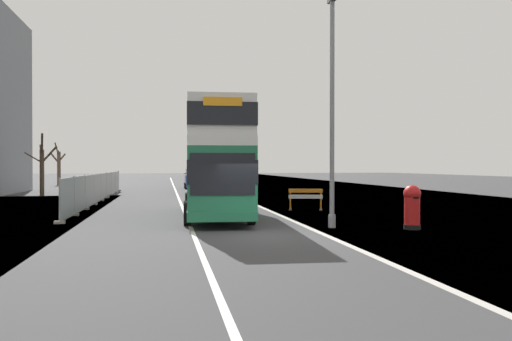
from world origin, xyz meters
name	(u,v)px	position (x,y,z in m)	size (l,w,h in m)	color
ground	(274,237)	(0.57, 0.09, -0.05)	(140.00, 280.00, 0.10)	#38383A
double_decker_bus	(216,159)	(-0.81, 6.66, 2.72)	(3.23, 10.78, 5.11)	#1E6B47
lamppost_foreground	(332,118)	(3.26, 1.79, 4.26)	(0.29, 0.70, 8.99)	gray
red_pillar_postbox	(412,205)	(6.08, 0.74, 0.92)	(0.66, 0.66, 1.68)	black
roadworks_barrier	(306,197)	(4.25, 9.10, 0.75)	(1.82, 0.90, 1.17)	orange
construction_site_fence	(101,188)	(-7.46, 18.63, 0.92)	(0.44, 27.40, 1.92)	#A8AAAD
car_oncoming_near	(203,182)	(0.01, 25.93, 0.98)	(1.94, 4.59, 2.11)	black
car_receding_mid	(194,179)	(-0.16, 35.83, 0.98)	(2.06, 3.90, 2.06)	navy
bare_tree_far_verge_near	(42,167)	(-12.74, 25.46, 2.30)	(2.57, 2.73, 4.94)	#4C3D2D
bare_tree_far_verge_mid	(59,165)	(-16.26, 49.69, 2.42)	(2.00, 2.82, 5.23)	#4C3D2D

